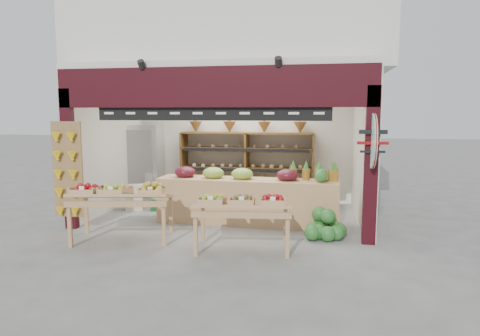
% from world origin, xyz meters
% --- Properties ---
extents(ground, '(60.00, 60.00, 0.00)m').
position_xyz_m(ground, '(0.00, 0.00, 0.00)').
color(ground, slate).
rests_on(ground, ground).
extents(shop_structure, '(6.36, 5.12, 5.40)m').
position_xyz_m(shop_structure, '(0.00, 1.61, 3.92)').
color(shop_structure, silver).
rests_on(shop_structure, ground).
extents(banana_board, '(0.60, 0.15, 1.80)m').
position_xyz_m(banana_board, '(-2.73, -1.17, 1.12)').
color(banana_board, '#976F44').
rests_on(banana_board, ground).
extents(gift_sign, '(0.04, 0.93, 0.92)m').
position_xyz_m(gift_sign, '(2.75, -1.15, 1.75)').
color(gift_sign, silver).
rests_on(gift_sign, ground).
extents(back_shelving, '(3.27, 0.54, 2.00)m').
position_xyz_m(back_shelving, '(0.16, 1.93, 1.19)').
color(back_shelving, brown).
rests_on(back_shelving, ground).
extents(refrigerator, '(0.83, 0.83, 1.91)m').
position_xyz_m(refrigerator, '(-2.40, 1.76, 0.95)').
color(refrigerator, silver).
rests_on(refrigerator, ground).
extents(cardboard_stack, '(0.98, 0.81, 0.59)m').
position_xyz_m(cardboard_stack, '(-2.00, 0.73, 0.21)').
color(cardboard_stack, silver).
rests_on(cardboard_stack, ground).
extents(mid_counter, '(3.61, 0.81, 1.12)m').
position_xyz_m(mid_counter, '(0.49, -0.08, 0.49)').
color(mid_counter, tan).
rests_on(mid_counter, ground).
extents(display_table_left, '(1.81, 1.24, 1.05)m').
position_xyz_m(display_table_left, '(-1.55, -1.58, 0.82)').
color(display_table_left, tan).
rests_on(display_table_left, ground).
extents(display_table_right, '(1.62, 1.02, 0.98)m').
position_xyz_m(display_table_right, '(0.71, -1.75, 0.77)').
color(display_table_right, tan).
rests_on(display_table_right, ground).
extents(watermelon_pile, '(0.74, 0.69, 0.52)m').
position_xyz_m(watermelon_pile, '(2.03, -0.85, 0.19)').
color(watermelon_pile, '#194C1A').
rests_on(watermelon_pile, ground).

